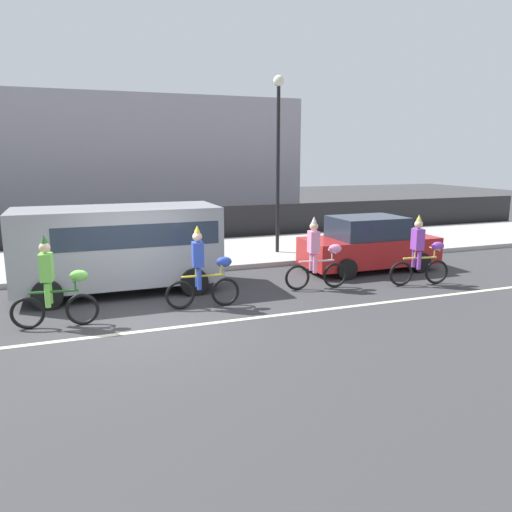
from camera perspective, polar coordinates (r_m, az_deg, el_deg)
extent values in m
plane|color=#38383A|center=(10.81, -12.78, -7.50)|extent=(80.00, 80.00, 0.00)
cube|color=beige|center=(10.34, -12.40, -8.34)|extent=(36.00, 0.14, 0.01)
cube|color=#ADAAA3|center=(17.05, -15.77, -0.41)|extent=(60.00, 5.00, 0.15)
cube|color=black|center=(19.80, -16.58, 2.99)|extent=(40.00, 0.08, 1.40)
cube|color=#99939E|center=(28.28, -25.93, 9.72)|extent=(28.00, 8.00, 6.29)
torus|color=black|center=(10.96, -19.23, -5.77)|extent=(0.67, 0.14, 0.67)
torus|color=black|center=(11.11, -24.65, -5.96)|extent=(0.67, 0.14, 0.67)
cylinder|color=#266626|center=(10.91, -22.12, -3.79)|extent=(0.97, 0.15, 0.05)
cylinder|color=#266626|center=(10.91, -22.94, -3.36)|extent=(0.04, 0.04, 0.18)
cylinder|color=#266626|center=(10.83, -19.97, -3.11)|extent=(0.04, 0.04, 0.23)
cylinder|color=#266626|center=(10.80, -20.01, -2.52)|extent=(0.08, 0.50, 0.03)
ellipsoid|color=#72CC4C|center=(10.78, -19.59, -2.14)|extent=(0.38, 0.24, 0.24)
cube|color=#72CC4C|center=(10.81, -22.85, -1.20)|extent=(0.27, 0.34, 0.56)
sphere|color=beige|center=(10.73, -23.01, 0.88)|extent=(0.22, 0.22, 0.22)
cone|color=#266626|center=(10.71, -23.09, 1.83)|extent=(0.14, 0.14, 0.16)
cylinder|color=#72CC4C|center=(10.80, -22.73, -4.21)|extent=(0.11, 0.11, 0.48)
cylinder|color=#72CC4C|center=(11.07, -22.52, -3.82)|extent=(0.11, 0.11, 0.48)
torus|color=black|center=(11.66, -3.53, -4.10)|extent=(0.67, 0.13, 0.67)
torus|color=black|center=(11.51, -8.67, -4.43)|extent=(0.67, 0.13, 0.67)
cylinder|color=gold|center=(11.47, -6.13, -2.27)|extent=(0.97, 0.14, 0.05)
cylinder|color=gold|center=(11.43, -6.88, -1.87)|extent=(0.04, 0.04, 0.18)
cylinder|color=gold|center=(11.51, -4.07, -1.59)|extent=(0.04, 0.04, 0.23)
cylinder|color=gold|center=(11.49, -4.08, -1.03)|extent=(0.08, 0.50, 0.03)
ellipsoid|color=#2D47B2|center=(11.49, -3.68, -0.67)|extent=(0.38, 0.23, 0.24)
cube|color=#2D47B2|center=(11.34, -6.68, 0.20)|extent=(0.27, 0.34, 0.56)
sphere|color=beige|center=(11.27, -6.73, 2.20)|extent=(0.22, 0.22, 0.22)
cone|color=gold|center=(11.25, -6.75, 3.10)|extent=(0.14, 0.14, 0.16)
cylinder|color=#2D47B2|center=(11.33, -6.51, -2.66)|extent=(0.11, 0.11, 0.48)
cylinder|color=#2D47B2|center=(11.60, -6.72, -2.33)|extent=(0.11, 0.11, 0.48)
torus|color=black|center=(13.37, 9.02, -2.19)|extent=(0.67, 0.14, 0.67)
torus|color=black|center=(13.01, 4.75, -2.47)|extent=(0.67, 0.14, 0.67)
cylinder|color=silver|center=(13.09, 6.95, -0.56)|extent=(0.97, 0.16, 0.05)
cylinder|color=silver|center=(13.02, 6.35, -0.21)|extent=(0.04, 0.04, 0.18)
cylinder|color=silver|center=(13.22, 8.67, 0.02)|extent=(0.04, 0.04, 0.23)
cylinder|color=silver|center=(13.20, 8.68, 0.51)|extent=(0.09, 0.50, 0.03)
ellipsoid|color=pink|center=(13.22, 9.03, 0.82)|extent=(0.38, 0.24, 0.24)
cube|color=pink|center=(12.96, 6.59, 1.62)|extent=(0.27, 0.34, 0.56)
sphere|color=beige|center=(12.90, 6.64, 3.37)|extent=(0.22, 0.22, 0.22)
cone|color=silver|center=(12.87, 6.65, 4.16)|extent=(0.14, 0.14, 0.16)
cylinder|color=pink|center=(12.93, 6.75, -0.89)|extent=(0.11, 0.11, 0.48)
cylinder|color=pink|center=(13.19, 6.33, -0.63)|extent=(0.11, 0.11, 0.48)
torus|color=black|center=(14.44, 19.94, -1.73)|extent=(0.67, 0.18, 0.67)
torus|color=black|center=(13.93, 16.23, -1.96)|extent=(0.67, 0.18, 0.67)
cylinder|color=#E5D84C|center=(14.09, 18.22, -0.20)|extent=(0.96, 0.20, 0.05)
cylinder|color=#E5D84C|center=(14.00, 17.71, 0.14)|extent=(0.04, 0.04, 0.18)
cylinder|color=#E5D84C|center=(14.28, 19.72, 0.32)|extent=(0.04, 0.04, 0.23)
cylinder|color=#E5D84C|center=(14.26, 19.75, 0.78)|extent=(0.11, 0.50, 0.03)
ellipsoid|color=purple|center=(14.29, 20.06, 1.06)|extent=(0.39, 0.25, 0.24)
cube|color=purple|center=(13.95, 18.00, 1.84)|extent=(0.29, 0.35, 0.56)
sphere|color=beige|center=(13.90, 18.10, 3.46)|extent=(0.22, 0.22, 0.22)
cone|color=#E5D84C|center=(13.87, 18.14, 4.20)|extent=(0.14, 0.14, 0.16)
cylinder|color=purple|center=(13.93, 18.13, -0.49)|extent=(0.11, 0.11, 0.48)
cylinder|color=purple|center=(14.17, 17.58, -0.26)|extent=(0.11, 0.11, 0.48)
cube|color=#99999E|center=(13.10, -15.47, 1.25)|extent=(5.00, 2.00, 1.90)
cube|color=#283342|center=(13.08, -13.80, 2.88)|extent=(3.90, 2.02, 0.56)
cylinder|color=black|center=(12.57, -7.10, -2.94)|extent=(0.70, 0.22, 0.70)
cylinder|color=black|center=(14.48, -8.93, -1.07)|extent=(0.70, 0.22, 0.70)
cylinder|color=black|center=(12.29, -22.75, -4.12)|extent=(0.70, 0.22, 0.70)
cylinder|color=black|center=(14.23, -22.47, -2.04)|extent=(0.70, 0.22, 0.70)
cube|color=#AD1E1E|center=(15.60, 12.79, 0.63)|extent=(4.10, 1.72, 0.80)
cube|color=#232D3D|center=(15.43, 12.59, 3.23)|extent=(2.10, 1.58, 0.64)
cylinder|color=black|center=(15.72, 18.33, -0.71)|extent=(0.60, 0.20, 0.60)
cylinder|color=black|center=(17.06, 14.75, 0.42)|extent=(0.60, 0.20, 0.60)
cylinder|color=black|center=(14.29, 10.33, -1.49)|extent=(0.60, 0.20, 0.60)
cylinder|color=black|center=(15.75, 7.15, -0.18)|extent=(0.60, 0.20, 0.60)
cylinder|color=black|center=(17.06, 2.52, 9.59)|extent=(0.12, 0.12, 5.50)
sphere|color=#EAEACC|center=(17.22, 2.61, 19.38)|extent=(0.36, 0.36, 0.36)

